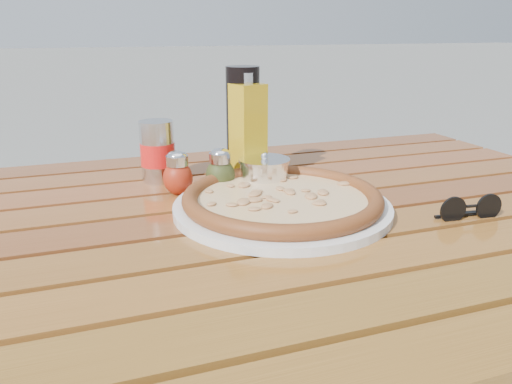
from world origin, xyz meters
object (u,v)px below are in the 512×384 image
object	(u,v)px
oregano_shaker	(220,171)
soda_can	(158,152)
table	(260,255)
dark_bottle	(243,123)
plate	(282,207)
sunglasses	(470,209)
pepper_shaker	(178,174)
parmesan_tin	(264,174)
pizza	(282,198)
olive_oil_cruet	(248,133)

from	to	relation	value
oregano_shaker	soda_can	distance (m)	0.14
table	dark_bottle	size ratio (longest dim) A/B	6.36
plate	sunglasses	world-z (taller)	sunglasses
pepper_shaker	parmesan_tin	size ratio (longest dim) A/B	0.66
plate	pepper_shaker	distance (m)	0.21
pizza	oregano_shaker	bearing A→B (deg)	115.46
table	dark_bottle	distance (m)	0.28
pepper_shaker	table	bearing A→B (deg)	-53.27
sunglasses	soda_can	bearing A→B (deg)	145.67
oregano_shaker	sunglasses	bearing A→B (deg)	-38.94
table	pizza	distance (m)	0.11
dark_bottle	soda_can	bearing A→B (deg)	171.31
pizza	olive_oil_cruet	distance (m)	0.20
olive_oil_cruet	sunglasses	bearing A→B (deg)	-50.17
pepper_shaker	parmesan_tin	xyz separation A→B (m)	(0.16, -0.03, -0.01)
table	parmesan_tin	xyz separation A→B (m)	(0.05, 0.12, 0.11)
table	parmesan_tin	world-z (taller)	parmesan_tin
pepper_shaker	soda_can	xyz separation A→B (m)	(-0.02, 0.09, 0.02)
oregano_shaker	plate	bearing A→B (deg)	-64.54
table	dark_bottle	xyz separation A→B (m)	(0.04, 0.21, 0.19)
soda_can	parmesan_tin	size ratio (longest dim) A/B	0.97
dark_bottle	soda_can	xyz separation A→B (m)	(-0.17, 0.03, -0.05)
pizza	dark_bottle	world-z (taller)	dark_bottle
dark_bottle	soda_can	world-z (taller)	dark_bottle
plate	dark_bottle	distance (m)	0.24
parmesan_tin	olive_oil_cruet	bearing A→B (deg)	98.33
olive_oil_cruet	dark_bottle	bearing A→B (deg)	92.56
plate	parmesan_tin	size ratio (longest dim) A/B	2.91
dark_bottle	oregano_shaker	bearing A→B (deg)	-132.64
table	sunglasses	world-z (taller)	sunglasses
oregano_shaker	dark_bottle	xyz separation A→B (m)	(0.07, 0.07, 0.07)
pizza	pepper_shaker	world-z (taller)	pepper_shaker
table	plate	size ratio (longest dim) A/B	3.89
pizza	dark_bottle	distance (m)	0.23
plate	pizza	size ratio (longest dim) A/B	0.84
plate	parmesan_tin	xyz separation A→B (m)	(0.01, 0.12, 0.02)
table	oregano_shaker	size ratio (longest dim) A/B	17.07
soda_can	parmesan_tin	xyz separation A→B (m)	(0.18, -0.12, -0.03)
soda_can	olive_oil_cruet	xyz separation A→B (m)	(0.17, -0.05, 0.04)
pizza	parmesan_tin	distance (m)	0.12
olive_oil_cruet	parmesan_tin	xyz separation A→B (m)	(0.01, -0.07, -0.07)
pepper_shaker	olive_oil_cruet	bearing A→B (deg)	15.11
plate	olive_oil_cruet	bearing A→B (deg)	88.92
dark_bottle	soda_can	distance (m)	0.18
parmesan_tin	sunglasses	world-z (taller)	parmesan_tin
table	oregano_shaker	world-z (taller)	oregano_shaker
olive_oil_cruet	parmesan_tin	size ratio (longest dim) A/B	1.70
dark_bottle	sunglasses	world-z (taller)	dark_bottle
pizza	oregano_shaker	distance (m)	0.16
soda_can	sunglasses	xyz separation A→B (m)	(0.43, -0.37, -0.04)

